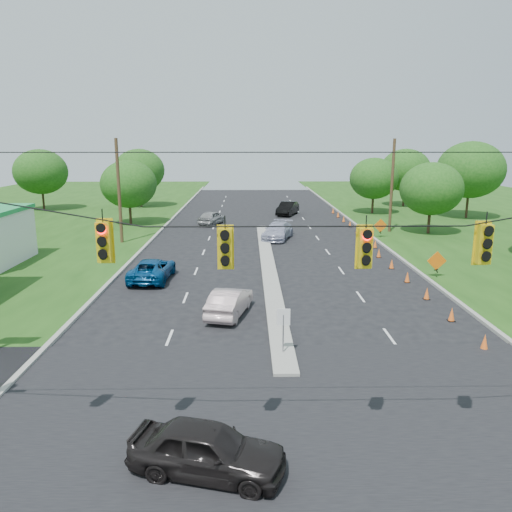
{
  "coord_description": "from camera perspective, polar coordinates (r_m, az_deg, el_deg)",
  "views": [
    {
      "loc": [
        -1.44,
        -13.17,
        8.63
      ],
      "look_at": [
        -1.01,
        12.37,
        2.8
      ],
      "focal_mm": 35.0,
      "sensor_mm": 36.0,
      "label": 1
    }
  ],
  "objects": [
    {
      "name": "cone_8",
      "position": [
        46.19,
        12.41,
        2.23
      ],
      "size": [
        0.32,
        0.32,
        0.7
      ],
      "primitive_type": "cone",
      "color": "orange",
      "rests_on": "ground"
    },
    {
      "name": "tree_9",
      "position": [
        50.48,
        19.42,
        7.25
      ],
      "size": [
        5.88,
        5.88,
        6.86
      ],
      "color": "black",
      "rests_on": "ground"
    },
    {
      "name": "black_sedan",
      "position": [
        14.19,
        -5.58,
        -21.13
      ],
      "size": [
        4.48,
        2.68,
        1.43
      ],
      "primitive_type": "imported",
      "rotation": [
        0.0,
        0.0,
        1.32
      ],
      "color": "black",
      "rests_on": "ground"
    },
    {
      "name": "cone_12",
      "position": [
        59.72,
        9.37,
        4.71
      ],
      "size": [
        0.32,
        0.32,
        0.7
      ],
      "primitive_type": "cone",
      "color": "orange",
      "rests_on": "ground"
    },
    {
      "name": "tree_12",
      "position": [
        63.24,
        13.33,
        8.62
      ],
      "size": [
        5.88,
        5.88,
        6.86
      ],
      "color": "black",
      "rests_on": "ground"
    },
    {
      "name": "utility_pole_far_left",
      "position": [
        44.76,
        -15.38,
        7.11
      ],
      "size": [
        0.28,
        0.28,
        9.0
      ],
      "primitive_type": "cylinder",
      "color": "#422D1C",
      "rests_on": "ground"
    },
    {
      "name": "curb_right",
      "position": [
        45.51,
        13.75,
        1.55
      ],
      "size": [
        0.25,
        110.0,
        0.16
      ],
      "primitive_type": "cube",
      "color": "gray",
      "rests_on": "ground"
    },
    {
      "name": "cone_5",
      "position": [
        36.11,
        15.25,
        -0.86
      ],
      "size": [
        0.32,
        0.32,
        0.7
      ],
      "primitive_type": "cone",
      "color": "orange",
      "rests_on": "ground"
    },
    {
      "name": "blue_pickup",
      "position": [
        32.62,
        -11.78,
        -1.49
      ],
      "size": [
        2.56,
        5.14,
        1.4
      ],
      "primitive_type": "imported",
      "rotation": [
        0.0,
        0.0,
        3.09
      ],
      "color": "navy",
      "rests_on": "ground"
    },
    {
      "name": "work_sign_1",
      "position": [
        34.33,
        19.95,
        -0.62
      ],
      "size": [
        1.27,
        0.58,
        1.37
      ],
      "color": "black",
      "rests_on": "ground"
    },
    {
      "name": "silver_car_oncoming",
      "position": [
        53.9,
        -5.09,
        4.39
      ],
      "size": [
        3.14,
        4.71,
        1.49
      ],
      "primitive_type": "imported",
      "rotation": [
        0.0,
        0.0,
        2.8
      ],
      "color": "gray",
      "rests_on": "ground"
    },
    {
      "name": "cone_11",
      "position": [
        56.31,
        9.99,
        4.21
      ],
      "size": [
        0.32,
        0.32,
        0.7
      ],
      "primitive_type": "cone",
      "color": "orange",
      "rests_on": "ground"
    },
    {
      "name": "cone_1",
      "position": [
        23.6,
        24.67,
        -8.92
      ],
      "size": [
        0.32,
        0.32,
        0.7
      ],
      "primitive_type": "cone",
      "color": "orange",
      "rests_on": "ground"
    },
    {
      "name": "cross_street",
      "position": [
        15.81,
        4.71,
        -20.27
      ],
      "size": [
        160.0,
        14.0,
        0.02
      ],
      "primitive_type": "cube",
      "color": "black",
      "rests_on": "ground"
    },
    {
      "name": "cone_2",
      "position": [
        26.58,
        21.46,
        -6.22
      ],
      "size": [
        0.32,
        0.32,
        0.7
      ],
      "primitive_type": "cone",
      "color": "orange",
      "rests_on": "ground"
    },
    {
      "name": "cone_3",
      "position": [
        29.69,
        18.94,
        -4.06
      ],
      "size": [
        0.32,
        0.32,
        0.7
      ],
      "primitive_type": "cone",
      "color": "orange",
      "rests_on": "ground"
    },
    {
      "name": "signal_span",
      "position": [
        12.79,
        5.32,
        -3.83
      ],
      "size": [
        25.6,
        0.32,
        9.0
      ],
      "color": "#422D1C",
      "rests_on": "ground"
    },
    {
      "name": "white_sedan",
      "position": [
        25.57,
        -3.05,
        -5.23
      ],
      "size": [
        2.43,
        4.48,
        1.4
      ],
      "primitive_type": "imported",
      "rotation": [
        0.0,
        0.0,
        2.91
      ],
      "color": "#BAA0A1",
      "rests_on": "ground"
    },
    {
      "name": "work_sign_2",
      "position": [
        47.4,
        14.04,
        3.32
      ],
      "size": [
        1.27,
        0.58,
        1.37
      ],
      "color": "black",
      "rests_on": "ground"
    },
    {
      "name": "cone_9",
      "position": [
        49.55,
        11.49,
        2.98
      ],
      "size": [
        0.32,
        0.32,
        0.7
      ],
      "primitive_type": "cone",
      "color": "orange",
      "rests_on": "ground"
    },
    {
      "name": "curb_left",
      "position": [
        44.87,
        -12.07,
        1.48
      ],
      "size": [
        0.25,
        110.0,
        0.16
      ],
      "primitive_type": "cube",
      "color": "gray",
      "rests_on": "ground"
    },
    {
      "name": "cone_6",
      "position": [
        39.39,
        13.86,
        0.34
      ],
      "size": [
        0.32,
        0.32,
        0.7
      ],
      "primitive_type": "cone",
      "color": "orange",
      "rests_on": "ground"
    },
    {
      "name": "cone_4",
      "position": [
        32.87,
        16.91,
        -2.31
      ],
      "size": [
        0.32,
        0.32,
        0.7
      ],
      "primitive_type": "cone",
      "color": "orange",
      "rests_on": "ground"
    },
    {
      "name": "silver_car_far",
      "position": [
        45.53,
        2.49,
        2.88
      ],
      "size": [
        3.48,
        5.59,
        1.51
      ],
      "primitive_type": "imported",
      "rotation": [
        0.0,
        0.0,
        -0.28
      ],
      "color": "#A7A8C3",
      "rests_on": "ground"
    },
    {
      "name": "cone_13",
      "position": [
        63.13,
        8.81,
        5.17
      ],
      "size": [
        0.32,
        0.32,
        0.7
      ],
      "primitive_type": "cone",
      "color": "orange",
      "rests_on": "ground"
    },
    {
      "name": "tree_6",
      "position": [
        69.81,
        -13.18,
        9.51
      ],
      "size": [
        6.72,
        6.72,
        7.84
      ],
      "color": "black",
      "rests_on": "ground"
    },
    {
      "name": "median",
      "position": [
        35.28,
        1.41,
        -1.31
      ],
      "size": [
        1.0,
        34.0,
        0.18
      ],
      "primitive_type": "cube",
      "color": "gray",
      "rests_on": "ground"
    },
    {
      "name": "utility_pole_far_right",
      "position": [
        50.32,
        15.27,
        7.7
      ],
      "size": [
        0.28,
        0.28,
        9.0
      ],
      "primitive_type": "cylinder",
      "color": "#422D1C",
      "rests_on": "ground"
    },
    {
      "name": "tree_10",
      "position": [
        62.65,
        23.3,
        9.03
      ],
      "size": [
        7.56,
        7.56,
        8.82
      ],
      "color": "black",
      "rests_on": "ground"
    },
    {
      "name": "cone_10",
      "position": [
        52.92,
        10.69,
        3.63
      ],
      "size": [
        0.32,
        0.32,
        0.7
      ],
      "primitive_type": "cone",
      "color": "orange",
      "rests_on": "ground"
    },
    {
      "name": "median_sign",
      "position": [
        20.52,
        3.15,
        -7.61
      ],
      "size": [
        0.55,
        0.06,
        2.05
      ],
      "color": "gray",
      "rests_on": "ground"
    },
    {
      "name": "dark_car_receding",
      "position": [
        60.93,
        3.64,
        5.45
      ],
      "size": [
        3.25,
        5.18,
        1.61
      ],
      "primitive_type": "imported",
      "rotation": [
        0.0,
        0.0,
        -0.34
      ],
      "color": "black",
      "rests_on": "ground"
    },
    {
      "name": "ground",
      "position": [
        15.81,
        4.71,
        -20.27
      ],
      "size": [
        160.0,
        160.0,
        0.0
      ],
      "primitive_type": "plane",
      "color": "black",
      "rests_on": "ground"
    },
    {
      "name": "tree_11",
      "position": [
        71.56,
        16.71,
        9.38
      ],
      "size": [
        6.72,
        6.72,
        7.84
      ],
      "color": "black",
      "rests_on": "ground"
    },
    {
      "name": "tree_4",
      "position": [
        70.47,
        -23.39,
        8.83
      ],
      "size": [
        6.72,
        6.72,
        7.84
      ],
      "color": "black",
      "rests_on": "ground"
    },
    {
      "name": "cone_7",
      "position": [
        42.85,
        13.47,
        1.36
      ],
      "size": [
        0.32,
        0.32,
        0.7
      ],
      "primitive_type": "cone",
      "color": "orange",
      "rests_on": "ground"
    },
    {
      "name": "tree_5",
      "position": [
        54.81,
        -14.35,
        7.97
      ],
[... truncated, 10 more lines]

